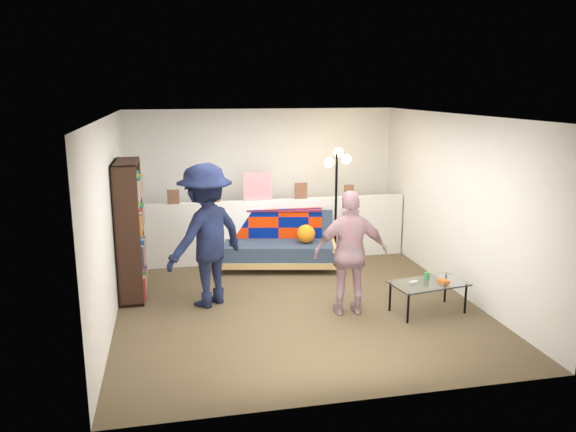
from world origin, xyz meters
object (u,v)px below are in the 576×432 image
Objects in this scene: bookshelf at (130,234)px; coffee_table at (429,284)px; futon_sofa at (279,244)px; person_left at (206,236)px; person_right at (351,253)px; floor_lamp at (337,182)px.

coffee_table is at bearing -20.54° from bookshelf.
bookshelf reaches higher than futon_sofa.
futon_sofa is at bearing -170.95° from person_left.
floor_lamp is at bearing -94.96° from person_right.
person_left is (-1.20, -1.34, 0.56)m from futon_sofa.
bookshelf is at bearing 159.46° from coffee_table.
coffee_table is 0.64× the size of person_right.
person_left reaches higher than futon_sofa.
futon_sofa is 1.32m from floor_lamp.
futon_sofa is 1.93× the size of coffee_table.
person_left is at bearing -146.74° from floor_lamp.
person_right is at bearing -76.14° from futon_sofa.
floor_lamp is at bearing 103.28° from coffee_table.
floor_lamp is at bearing 174.24° from person_left.
person_left is at bearing -131.93° from futon_sofa.
bookshelf is 1.00× the size of person_left.
bookshelf is 3.90m from coffee_table.
person_right is at bearing 119.53° from person_left.
floor_lamp is at bearing 3.73° from futon_sofa.
floor_lamp is at bearing 15.87° from bookshelf.
person_right reaches higher than coffee_table.
coffee_table is 0.54× the size of person_left.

